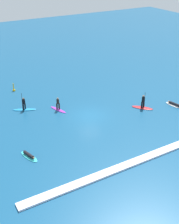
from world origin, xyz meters
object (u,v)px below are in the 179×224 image
object	(u,v)px
surfer_on_blue_board	(24,107)
surfer_on_red_board	(143,105)
surfer_on_teal_board	(29,156)
surfer_on_purple_board	(58,106)
surfer_on_white_board	(174,104)
marker_buoy	(14,90)

from	to	relation	value
surfer_on_blue_board	surfer_on_red_board	distance (m)	15.01
surfer_on_teal_board	surfer_on_purple_board	size ratio (longest dim) A/B	0.93
surfer_on_white_board	marker_buoy	xyz separation A→B (m)	(-16.69, 14.88, 0.05)
surfer_on_teal_board	marker_buoy	distance (m)	16.35
surfer_on_red_board	marker_buoy	world-z (taller)	surfer_on_red_board
surfer_on_teal_board	surfer_on_white_board	world-z (taller)	surfer_on_teal_board
surfer_on_purple_board	marker_buoy	distance (m)	9.05
surfer_on_blue_board	surfer_on_teal_board	world-z (taller)	surfer_on_blue_board
surfer_on_red_board	marker_buoy	bearing A→B (deg)	-177.10
surfer_on_blue_board	surfer_on_white_board	size ratio (longest dim) A/B	1.16
surfer_on_teal_board	marker_buoy	world-z (taller)	marker_buoy
marker_buoy	surfer_on_red_board	bearing A→B (deg)	-46.68
surfer_on_purple_board	marker_buoy	xyz separation A→B (m)	(-3.09, 8.50, -0.30)
surfer_on_teal_board	surfer_on_white_board	size ratio (longest dim) A/B	1.00
surfer_on_white_board	surfer_on_teal_board	bearing A→B (deg)	80.61
surfer_on_teal_board	surfer_on_blue_board	bearing A→B (deg)	146.56
surfer_on_teal_board	surfer_on_red_board	size ratio (longest dim) A/B	0.98
surfer_on_teal_board	marker_buoy	bearing A→B (deg)	150.87
surfer_on_red_board	marker_buoy	size ratio (longest dim) A/B	2.06
surfer_on_teal_board	marker_buoy	xyz separation A→B (m)	(3.45, 15.98, 0.05)
surfer_on_purple_board	surfer_on_blue_board	bearing A→B (deg)	-138.86
surfer_on_purple_board	surfer_on_white_board	bearing A→B (deg)	45.84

